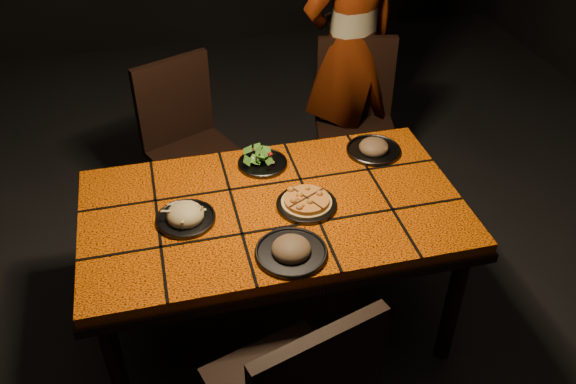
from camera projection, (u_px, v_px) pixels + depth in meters
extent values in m
cube|color=black|center=(275.00, 325.00, 3.04)|extent=(6.00, 7.00, 0.04)
cube|color=#DE5807|center=(273.00, 210.00, 2.59)|extent=(1.60, 0.90, 0.05)
cube|color=black|center=(273.00, 218.00, 2.61)|extent=(1.62, 0.92, 0.04)
cylinder|color=black|center=(118.00, 372.00, 2.41)|extent=(0.07, 0.07, 0.66)
cylinder|color=black|center=(452.00, 306.00, 2.68)|extent=(0.07, 0.07, 0.66)
cylinder|color=black|center=(114.00, 248.00, 2.98)|extent=(0.07, 0.07, 0.66)
cylinder|color=black|center=(390.00, 204.00, 3.25)|extent=(0.07, 0.07, 0.66)
cylinder|color=black|center=(300.00, 375.00, 2.51)|extent=(0.04, 0.04, 0.47)
cube|color=black|center=(197.00, 157.00, 3.35)|extent=(0.58, 0.58, 0.04)
cube|color=black|center=(174.00, 101.00, 3.32)|extent=(0.42, 0.21, 0.48)
cylinder|color=black|center=(189.00, 221.00, 3.30)|extent=(0.04, 0.04, 0.45)
cylinder|color=black|center=(244.00, 196.00, 3.48)|extent=(0.04, 0.04, 0.45)
cylinder|color=black|center=(158.00, 189.00, 3.53)|extent=(0.04, 0.04, 0.45)
cylinder|color=black|center=(211.00, 168.00, 3.70)|extent=(0.04, 0.04, 0.45)
cube|color=black|center=(357.00, 135.00, 3.52)|extent=(0.53, 0.53, 0.04)
cube|color=black|center=(355.00, 77.00, 3.52)|extent=(0.45, 0.13, 0.49)
cylinder|color=black|center=(327.00, 190.00, 3.52)|extent=(0.04, 0.04, 0.46)
cylinder|color=black|center=(389.00, 188.00, 3.53)|extent=(0.04, 0.04, 0.46)
cylinder|color=black|center=(321.00, 155.00, 3.81)|extent=(0.04, 0.04, 0.46)
cylinder|color=black|center=(379.00, 153.00, 3.82)|extent=(0.04, 0.04, 0.46)
imported|color=brown|center=(351.00, 48.00, 3.47)|extent=(0.76, 0.63, 1.80)
cylinder|color=#333337|center=(306.00, 205.00, 2.56)|extent=(0.26, 0.26, 0.01)
torus|color=#333337|center=(307.00, 204.00, 2.56)|extent=(0.26, 0.26, 0.01)
cylinder|color=tan|center=(307.00, 203.00, 2.56)|extent=(0.29, 0.29, 0.01)
cylinder|color=orange|center=(307.00, 200.00, 2.55)|extent=(0.26, 0.26, 0.02)
cylinder|color=#333337|center=(186.00, 219.00, 2.49)|extent=(0.24, 0.24, 0.01)
torus|color=#333337|center=(186.00, 218.00, 2.48)|extent=(0.25, 0.25, 0.01)
ellipsoid|color=#C9B284|center=(185.00, 214.00, 2.47)|extent=(0.15, 0.15, 0.08)
cylinder|color=#333337|center=(263.00, 164.00, 2.80)|extent=(0.23, 0.23, 0.01)
torus|color=#333337|center=(263.00, 163.00, 2.80)|extent=(0.23, 0.23, 0.01)
cylinder|color=#333337|center=(291.00, 253.00, 2.33)|extent=(0.28, 0.28, 0.01)
torus|color=#333337|center=(291.00, 251.00, 2.33)|extent=(0.28, 0.28, 0.01)
ellipsoid|color=brown|center=(291.00, 247.00, 2.31)|extent=(0.17, 0.17, 0.09)
cylinder|color=#333337|center=(373.00, 151.00, 2.89)|extent=(0.26, 0.26, 0.01)
torus|color=#333337|center=(374.00, 149.00, 2.89)|extent=(0.26, 0.26, 0.01)
ellipsoid|color=brown|center=(374.00, 146.00, 2.88)|extent=(0.15, 0.15, 0.08)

